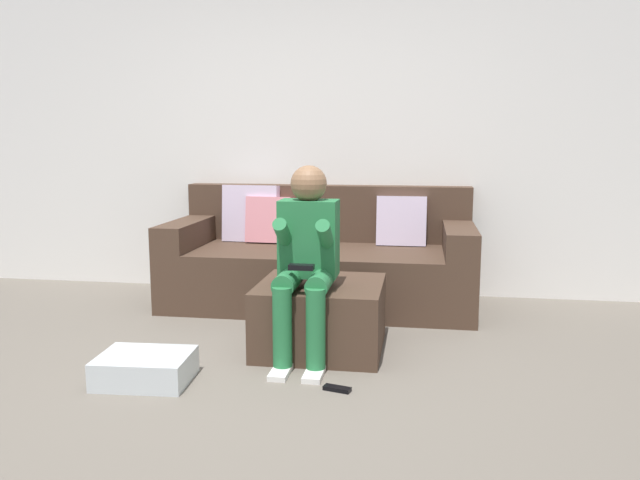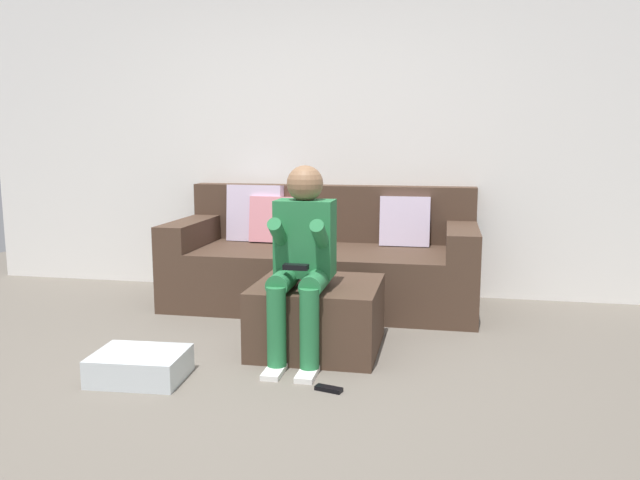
{
  "view_description": "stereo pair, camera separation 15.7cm",
  "coord_description": "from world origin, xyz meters",
  "px_view_note": "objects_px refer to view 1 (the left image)",
  "views": [
    {
      "loc": [
        0.89,
        -2.89,
        1.28
      ],
      "look_at": [
        0.22,
        1.32,
        0.6
      ],
      "focal_mm": 35.43,
      "sensor_mm": 36.0,
      "label": 1
    },
    {
      "loc": [
        1.05,
        -2.86,
        1.28
      ],
      "look_at": [
        0.22,
        1.32,
        0.6
      ],
      "focal_mm": 35.43,
      "sensor_mm": 36.0,
      "label": 2
    }
  ],
  "objects_px": {
    "ottoman": "(321,316)",
    "person_seated": "(306,253)",
    "storage_bin": "(145,368)",
    "remote_near_ottoman": "(337,389)",
    "couch_sectional": "(320,263)"
  },
  "relations": [
    {
      "from": "person_seated",
      "to": "remote_near_ottoman",
      "type": "relative_size",
      "value": 7.92
    },
    {
      "from": "couch_sectional",
      "to": "remote_near_ottoman",
      "type": "bearing_deg",
      "value": -77.89
    },
    {
      "from": "person_seated",
      "to": "remote_near_ottoman",
      "type": "bearing_deg",
      "value": -62.16
    },
    {
      "from": "ottoman",
      "to": "storage_bin",
      "type": "height_order",
      "value": "ottoman"
    },
    {
      "from": "ottoman",
      "to": "person_seated",
      "type": "relative_size",
      "value": 0.66
    },
    {
      "from": "couch_sectional",
      "to": "storage_bin",
      "type": "xyz_separation_m",
      "value": [
        -0.66,
        -1.77,
        -0.25
      ]
    },
    {
      "from": "couch_sectional",
      "to": "remote_near_ottoman",
      "type": "relative_size",
      "value": 16.32
    },
    {
      "from": "remote_near_ottoman",
      "to": "ottoman",
      "type": "bearing_deg",
      "value": 121.25
    },
    {
      "from": "storage_bin",
      "to": "remote_near_ottoman",
      "type": "bearing_deg",
      "value": 2.12
    },
    {
      "from": "storage_bin",
      "to": "person_seated",
      "type": "bearing_deg",
      "value": 32.5
    },
    {
      "from": "couch_sectional",
      "to": "ottoman",
      "type": "xyz_separation_m",
      "value": [
        0.18,
        -1.09,
        -0.12
      ]
    },
    {
      "from": "person_seated",
      "to": "ottoman",
      "type": "bearing_deg",
      "value": 72.49
    },
    {
      "from": "person_seated",
      "to": "storage_bin",
      "type": "relative_size",
      "value": 2.35
    },
    {
      "from": "person_seated",
      "to": "storage_bin",
      "type": "bearing_deg",
      "value": -147.5
    },
    {
      "from": "ottoman",
      "to": "remote_near_ottoman",
      "type": "bearing_deg",
      "value": -73.67
    }
  ]
}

